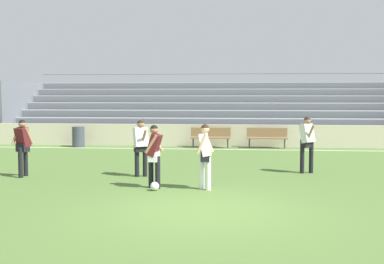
{
  "coord_description": "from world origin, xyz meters",
  "views": [
    {
      "loc": [
        0.77,
        -9.99,
        2.35
      ],
      "look_at": [
        -0.64,
        4.33,
        1.29
      ],
      "focal_mm": 46.53,
      "sensor_mm": 36.0,
      "label": 1
    }
  ],
  "objects_px": {
    "bench_near_bin": "(211,136)",
    "player_dark_deep_cover": "(154,151)",
    "bleacher_stand": "(214,109)",
    "player_white_wide_left": "(141,143)",
    "player_white_pressing_high": "(307,139)",
    "trash_bin": "(78,137)",
    "bench_centre_sideline": "(267,136)",
    "player_dark_dropping_back": "(23,143)",
    "player_white_wide_right": "(205,151)",
    "soccer_ball": "(155,186)"
  },
  "relations": [
    {
      "from": "bench_near_bin",
      "to": "player_dark_deep_cover",
      "type": "xyz_separation_m",
      "value": [
        -0.82,
        -9.96,
        0.4
      ]
    },
    {
      "from": "bleacher_stand",
      "to": "player_white_wide_left",
      "type": "height_order",
      "value": "bleacher_stand"
    },
    {
      "from": "bleacher_stand",
      "to": "player_white_pressing_high",
      "type": "height_order",
      "value": "bleacher_stand"
    },
    {
      "from": "player_dark_deep_cover",
      "to": "player_white_pressing_high",
      "type": "xyz_separation_m",
      "value": [
        4.17,
        2.86,
        0.08
      ]
    },
    {
      "from": "trash_bin",
      "to": "player_dark_deep_cover",
      "type": "relative_size",
      "value": 0.58
    },
    {
      "from": "trash_bin",
      "to": "bench_centre_sideline",
      "type": "bearing_deg",
      "value": 1.88
    },
    {
      "from": "player_dark_dropping_back",
      "to": "trash_bin",
      "type": "bearing_deg",
      "value": 97.79
    },
    {
      "from": "player_dark_deep_cover",
      "to": "player_white_wide_right",
      "type": "bearing_deg",
      "value": -2.81
    },
    {
      "from": "trash_bin",
      "to": "bleacher_stand",
      "type": "bearing_deg",
      "value": 37.37
    },
    {
      "from": "bench_centre_sideline",
      "to": "player_white_wide_left",
      "type": "height_order",
      "value": "player_white_wide_left"
    },
    {
      "from": "player_dark_dropping_back",
      "to": "soccer_ball",
      "type": "relative_size",
      "value": 7.54
    },
    {
      "from": "bench_near_bin",
      "to": "player_white_wide_left",
      "type": "distance_m",
      "value": 8.38
    },
    {
      "from": "bench_centre_sideline",
      "to": "bench_near_bin",
      "type": "xyz_separation_m",
      "value": [
        -2.52,
        0.0,
        0.0
      ]
    },
    {
      "from": "bleacher_stand",
      "to": "player_white_pressing_high",
      "type": "distance_m",
      "value": 11.9
    },
    {
      "from": "bench_centre_sideline",
      "to": "player_white_wide_left",
      "type": "bearing_deg",
      "value": -116.14
    },
    {
      "from": "player_dark_dropping_back",
      "to": "bench_near_bin",
      "type": "bearing_deg",
      "value": 60.3
    },
    {
      "from": "bench_near_bin",
      "to": "player_white_wide_left",
      "type": "relative_size",
      "value": 1.09
    },
    {
      "from": "bleacher_stand",
      "to": "player_white_wide_right",
      "type": "height_order",
      "value": "bleacher_stand"
    },
    {
      "from": "trash_bin",
      "to": "soccer_ball",
      "type": "xyz_separation_m",
      "value": [
        5.29,
        -10.03,
        -0.35
      ]
    },
    {
      "from": "bleacher_stand",
      "to": "trash_bin",
      "type": "relative_size",
      "value": 22.95
    },
    {
      "from": "bleacher_stand",
      "to": "player_white_wide_left",
      "type": "bearing_deg",
      "value": -96.51
    },
    {
      "from": "bench_near_bin",
      "to": "soccer_ball",
      "type": "distance_m",
      "value": 10.35
    },
    {
      "from": "bench_centre_sideline",
      "to": "player_white_pressing_high",
      "type": "xyz_separation_m",
      "value": [
        0.83,
        -7.11,
        0.48
      ]
    },
    {
      "from": "bleacher_stand",
      "to": "player_white_wide_right",
      "type": "distance_m",
      "value": 14.32
    },
    {
      "from": "bench_near_bin",
      "to": "player_white_pressing_high",
      "type": "relative_size",
      "value": 1.05
    },
    {
      "from": "bench_centre_sideline",
      "to": "trash_bin",
      "type": "relative_size",
      "value": 1.94
    },
    {
      "from": "bench_near_bin",
      "to": "player_dark_deep_cover",
      "type": "relative_size",
      "value": 1.12
    },
    {
      "from": "bench_near_bin",
      "to": "player_white_wide_left",
      "type": "height_order",
      "value": "player_white_wide_left"
    },
    {
      "from": "player_dark_dropping_back",
      "to": "player_dark_deep_cover",
      "type": "bearing_deg",
      "value": -18.41
    },
    {
      "from": "player_white_wide_right",
      "to": "player_white_wide_left",
      "type": "relative_size",
      "value": 0.99
    },
    {
      "from": "player_dark_deep_cover",
      "to": "player_white_pressing_high",
      "type": "bearing_deg",
      "value": 34.39
    },
    {
      "from": "soccer_ball",
      "to": "player_white_wide_left",
      "type": "bearing_deg",
      "value": 110.21
    },
    {
      "from": "trash_bin",
      "to": "player_dark_dropping_back",
      "type": "bearing_deg",
      "value": -82.21
    },
    {
      "from": "bench_centre_sideline",
      "to": "player_dark_dropping_back",
      "type": "height_order",
      "value": "player_dark_dropping_back"
    },
    {
      "from": "bleacher_stand",
      "to": "player_white_pressing_high",
      "type": "xyz_separation_m",
      "value": [
        3.44,
        -11.37,
        -0.59
      ]
    },
    {
      "from": "bleacher_stand",
      "to": "bench_centre_sideline",
      "type": "relative_size",
      "value": 11.81
    },
    {
      "from": "bench_near_bin",
      "to": "bench_centre_sideline",
      "type": "bearing_deg",
      "value": 0.0
    },
    {
      "from": "bench_near_bin",
      "to": "trash_bin",
      "type": "relative_size",
      "value": 1.94
    },
    {
      "from": "player_dark_deep_cover",
      "to": "player_white_pressing_high",
      "type": "relative_size",
      "value": 0.94
    },
    {
      "from": "bleacher_stand",
      "to": "player_white_pressing_high",
      "type": "relative_size",
      "value": 12.4
    },
    {
      "from": "player_dark_dropping_back",
      "to": "soccer_ball",
      "type": "distance_m",
      "value": 4.58
    },
    {
      "from": "bench_near_bin",
      "to": "soccer_ball",
      "type": "height_order",
      "value": "bench_near_bin"
    },
    {
      "from": "soccer_ball",
      "to": "player_white_pressing_high",
      "type": "bearing_deg",
      "value": 38.02
    },
    {
      "from": "trash_bin",
      "to": "player_white_wide_right",
      "type": "relative_size",
      "value": 0.57
    },
    {
      "from": "player_dark_deep_cover",
      "to": "player_dark_dropping_back",
      "type": "relative_size",
      "value": 0.97
    },
    {
      "from": "player_dark_dropping_back",
      "to": "player_white_pressing_high",
      "type": "relative_size",
      "value": 0.97
    },
    {
      "from": "bench_centre_sideline",
      "to": "bleacher_stand",
      "type": "bearing_deg",
      "value": 121.49
    },
    {
      "from": "player_white_wide_left",
      "to": "soccer_ball",
      "type": "xyz_separation_m",
      "value": [
        0.77,
        -2.08,
        -0.87
      ]
    },
    {
      "from": "bench_centre_sideline",
      "to": "player_white_pressing_high",
      "type": "bearing_deg",
      "value": -83.33
    },
    {
      "from": "player_white_wide_right",
      "to": "player_white_pressing_high",
      "type": "relative_size",
      "value": 0.96
    }
  ]
}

